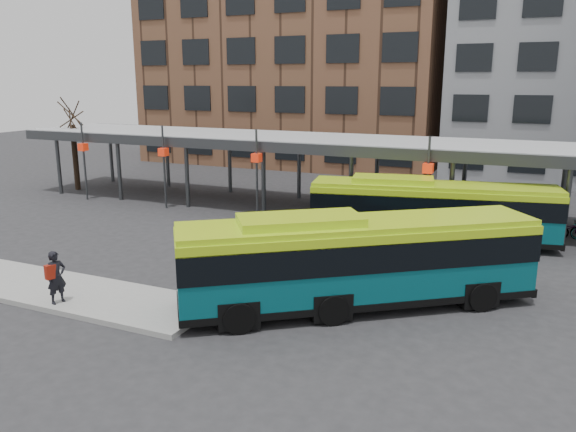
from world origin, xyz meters
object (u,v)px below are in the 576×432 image
(bus_front, at_px, (356,259))
(pedestrian, at_px, (56,277))
(tree, at_px, (75,154))
(bus_rear, at_px, (431,209))

(bus_front, height_order, pedestrian, bus_front)
(tree, bearing_deg, pedestrian, -47.48)
(bus_rear, bearing_deg, tree, 161.18)
(tree, relative_size, bus_front, 0.52)
(tree, distance_m, bus_front, 26.43)
(bus_front, distance_m, pedestrian, 9.79)
(bus_front, height_order, bus_rear, bus_front)
(bus_rear, distance_m, pedestrian, 16.06)
(bus_front, bearing_deg, tree, 116.86)
(pedestrian, bearing_deg, tree, 59.80)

